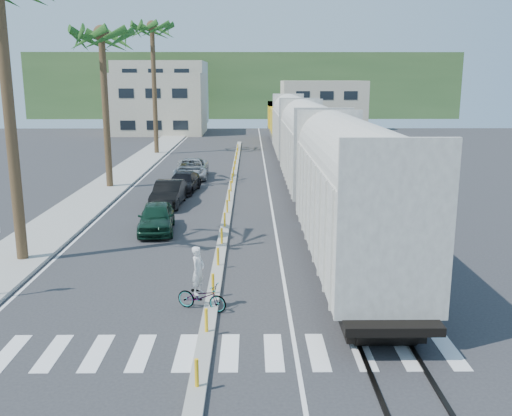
{
  "coord_description": "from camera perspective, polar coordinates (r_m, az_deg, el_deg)",
  "views": [
    {
      "loc": [
        1.28,
        -16.24,
        7.26
      ],
      "look_at": [
        1.5,
        6.94,
        2.0
      ],
      "focal_mm": 40.0,
      "sensor_mm": 36.0,
      "label": 1
    }
  ],
  "objects": [
    {
      "name": "ground",
      "position": [
        17.84,
        -4.72,
        -11.28
      ],
      "size": [
        140.0,
        140.0,
        0.0
      ],
      "primitive_type": "plane",
      "color": "#28282B",
      "rests_on": "ground"
    },
    {
      "name": "sidewalk",
      "position": [
        42.99,
        -13.71,
        2.8
      ],
      "size": [
        3.0,
        90.0,
        0.15
      ],
      "primitive_type": "cube",
      "color": "gray",
      "rests_on": "ground"
    },
    {
      "name": "rails",
      "position": [
        44.98,
        4.2,
        3.5
      ],
      "size": [
        1.56,
        100.0,
        0.06
      ],
      "color": "black",
      "rests_on": "ground"
    },
    {
      "name": "median",
      "position": [
        36.93,
        -2.53,
        1.57
      ],
      "size": [
        0.45,
        60.0,
        0.85
      ],
      "color": "gray",
      "rests_on": "ground"
    },
    {
      "name": "crosswalk",
      "position": [
        16.03,
        -5.24,
        -14.17
      ],
      "size": [
        14.0,
        2.2,
        0.01
      ],
      "primitive_type": "cube",
      "color": "silver",
      "rests_on": "ground"
    },
    {
      "name": "lane_markings",
      "position": [
        42.01,
        -5.24,
        2.79
      ],
      "size": [
        9.42,
        90.0,
        0.01
      ],
      "color": "silver",
      "rests_on": "ground"
    },
    {
      "name": "freight_train",
      "position": [
        41.6,
        4.61,
        6.74
      ],
      "size": [
        3.0,
        60.94,
        5.85
      ],
      "color": "#A29F94",
      "rests_on": "ground"
    },
    {
      "name": "palm_trees",
      "position": [
        40.21,
        -14.73,
        17.45
      ],
      "size": [
        3.5,
        37.2,
        13.75
      ],
      "color": "brown",
      "rests_on": "ground"
    },
    {
      "name": "buildings",
      "position": [
        88.28,
        -5.66,
        10.84
      ],
      "size": [
        38.0,
        27.0,
        10.0
      ],
      "color": "#B4A98F",
      "rests_on": "ground"
    },
    {
      "name": "hillside",
      "position": [
        116.25,
        -1.21,
        12.16
      ],
      "size": [
        80.0,
        20.0,
        12.0
      ],
      "primitive_type": "cube",
      "color": "#385628",
      "rests_on": "ground"
    },
    {
      "name": "car_lead",
      "position": [
        28.03,
        -9.93,
        -0.93
      ],
      "size": [
        2.48,
        4.48,
        1.42
      ],
      "primitive_type": "imported",
      "rotation": [
        0.0,
        0.0,
        0.1
      ],
      "color": "black",
      "rests_on": "ground"
    },
    {
      "name": "car_second",
      "position": [
        33.65,
        -8.72,
        1.44
      ],
      "size": [
        1.92,
        4.55,
        1.46
      ],
      "primitive_type": "imported",
      "rotation": [
        0.0,
        0.0,
        -0.04
      ],
      "color": "black",
      "rests_on": "ground"
    },
    {
      "name": "car_third",
      "position": [
        37.62,
        -7.29,
        2.55
      ],
      "size": [
        2.72,
        4.82,
        1.29
      ],
      "primitive_type": "imported",
      "rotation": [
        0.0,
        0.0,
        -0.1
      ],
      "color": "black",
      "rests_on": "ground"
    },
    {
      "name": "car_rear",
      "position": [
        42.91,
        -6.48,
        3.94
      ],
      "size": [
        2.75,
        5.36,
        1.44
      ],
      "primitive_type": "imported",
      "rotation": [
        0.0,
        0.0,
        0.03
      ],
      "color": "#B5B7BB",
      "rests_on": "ground"
    },
    {
      "name": "cyclist",
      "position": [
        18.48,
        -5.52,
        -8.22
      ],
      "size": [
        1.81,
        2.14,
        2.12
      ],
      "rotation": [
        0.0,
        0.0,
        1.18
      ],
      "color": "#9EA0A5",
      "rests_on": "ground"
    }
  ]
}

